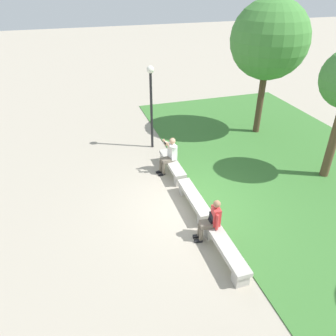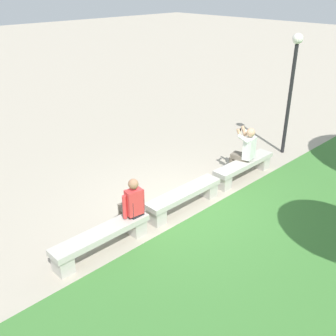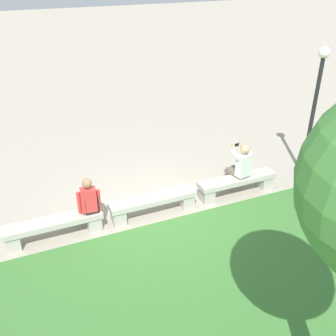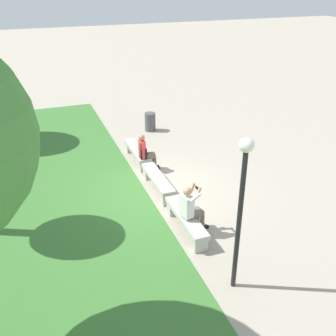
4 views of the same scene
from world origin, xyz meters
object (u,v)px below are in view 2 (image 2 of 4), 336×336
Objects in this scene: person_distant at (131,204)px; bench_mid at (102,238)px; bench_near at (184,197)px; backpack at (135,207)px; person_photographer at (245,149)px; bench_main at (244,167)px; lamp_post at (293,76)px.

bench_mid is at bearing 4.81° from person_distant.
backpack reaches higher than bench_near.
person_photographer is (-4.47, -0.08, 0.43)m from bench_mid.
bench_near is 1.52× the size of person_photographer.
bench_main is 0.60× the size of lamp_post.
backpack is at bearing 0.29° from bench_main.
bench_near is 4.68× the size of backpack.
person_photographer reaches higher than bench_mid.
lamp_post is (-5.74, -0.19, 1.61)m from backpack.
backpack is (-0.02, 0.08, -0.05)m from person_distant.
bench_main and bench_mid have the same top height.
person_distant is at bearing -2.66° from bench_near.
bench_near is 2.19m from bench_mid.
person_photographer reaches higher than bench_main.
person_photographer is at bearing -179.84° from person_distant.
bench_mid is at bearing 0.00° from bench_near.
bench_main is at bearing 4.43° from lamp_post.
bench_mid is 4.68× the size of backpack.
bench_main is at bearing -179.71° from backpack.
lamp_post reaches higher than bench_mid.
bench_mid is 4.49m from person_photographer.
person_photographer reaches higher than backpack.
bench_near is 1.42m from backpack.
person_distant is at bearing -74.44° from backpack.
lamp_post reaches higher than backpack.
backpack is at bearing 105.56° from person_distant.
bench_mid is (2.19, 0.00, 0.00)m from bench_near.
person_photographer is 0.39× the size of lamp_post.
bench_main is at bearing 40.56° from person_photographer.
bench_mid is 6.83m from lamp_post.
bench_near is at bearing 0.00° from bench_main.
bench_mid is 0.60× the size of lamp_post.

